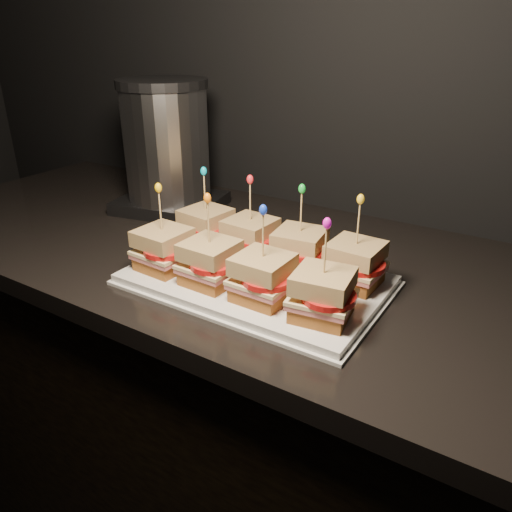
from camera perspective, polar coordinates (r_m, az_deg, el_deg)
The scene contains 64 objects.
cabinet at distance 1.16m, azimuth 17.71°, elevation -25.19°, with size 2.45×0.62×0.84m, color black.
granite_slab at distance 0.88m, azimuth 21.40°, elevation -6.17°, with size 2.49×0.66×0.04m, color black.
platter at distance 0.87m, azimuth 0.00°, elevation -2.76°, with size 0.43×0.26×0.02m, color white.
platter_rim at distance 0.87m, azimuth 0.00°, elevation -3.11°, with size 0.44×0.28×0.01m, color white.
sandwich_0_bread_bot at distance 0.98m, azimuth -5.65°, elevation 1.91°, with size 0.08×0.08×0.02m, color brown.
sandwich_0_ham at distance 0.98m, azimuth -5.69°, elevation 2.72°, with size 0.09×0.08×0.01m, color #B65F61.
sandwich_0_cheese at distance 0.97m, azimuth -5.71°, elevation 3.10°, with size 0.09×0.09×0.01m, color beige.
sandwich_0_tomato at distance 0.96m, azimuth -5.37°, elevation 3.27°, with size 0.08×0.08×0.01m, color red.
sandwich_0_bread_top at distance 0.96m, azimuth -5.77°, elevation 4.53°, with size 0.08×0.08×0.03m, color brown.
sandwich_0_pick at distance 0.95m, azimuth -5.88°, elevation 7.01°, with size 0.00×0.00×0.09m, color tan.
sandwich_0_frill at distance 0.94m, azimuth -6.00°, elevation 9.63°, with size 0.01×0.01×0.02m, color #08A1C0.
sandwich_1_bread_bot at distance 0.93m, azimuth -0.64°, elevation 0.60°, with size 0.08×0.08×0.02m, color brown.
sandwich_1_ham at distance 0.92m, azimuth -0.65°, elevation 1.46°, with size 0.09×0.08×0.01m, color #B65F61.
sandwich_1_cheese at distance 0.92m, azimuth -0.65°, elevation 1.86°, with size 0.09×0.09×0.01m, color beige.
sandwich_1_tomato at distance 0.91m, azimuth -0.22°, elevation 2.01°, with size 0.08×0.08×0.01m, color red.
sandwich_1_bread_top at distance 0.91m, azimuth -0.66°, elevation 3.36°, with size 0.08×0.08×0.03m, color brown.
sandwich_1_pick at distance 0.89m, azimuth -0.67°, elevation 5.98°, with size 0.00×0.00×0.09m, color tan.
sandwich_1_frill at distance 0.88m, azimuth -0.69°, elevation 8.75°, with size 0.01×0.01×0.02m, color red.
sandwich_2_bread_bot at distance 0.88m, azimuth 4.93°, elevation -0.85°, with size 0.08×0.08×0.02m, color brown.
sandwich_2_ham at distance 0.88m, azimuth 4.97°, elevation 0.04°, with size 0.09×0.08×0.01m, color #B65F61.
sandwich_2_cheese at distance 0.87m, azimuth 4.99°, elevation 0.45°, with size 0.09×0.09×0.01m, color beige.
sandwich_2_tomato at distance 0.86m, azimuth 5.53°, elevation 0.59°, with size 0.08×0.08×0.01m, color red.
sandwich_2_bread_top at distance 0.86m, azimuth 5.05°, elevation 2.02°, with size 0.08×0.08×0.03m, color brown.
sandwich_2_pick at distance 0.85m, azimuth 5.16°, elevation 4.76°, with size 0.00×0.00×0.09m, color tan.
sandwich_2_frill at distance 0.83m, azimuth 5.28°, elevation 7.67°, with size 0.01×0.01×0.02m, color green.
sandwich_3_bread_bot at distance 0.85m, azimuth 11.06°, elevation -2.45°, with size 0.08×0.08×0.02m, color brown.
sandwich_3_ham at distance 0.84m, azimuth 11.15°, elevation -1.53°, with size 0.09×0.08×0.01m, color #B65F61.
sandwich_3_cheese at distance 0.84m, azimuth 11.19°, elevation -1.10°, with size 0.09×0.09×0.01m, color beige.
sandwich_3_tomato at distance 0.82m, azimuth 11.84°, elevation -0.98°, with size 0.08×0.08×0.01m, color red.
sandwich_3_bread_top at distance 0.82m, azimuth 11.33°, elevation 0.52°, with size 0.08×0.08×0.03m, color brown.
sandwich_3_pick at distance 0.81m, azimuth 11.59°, elevation 3.35°, with size 0.00×0.00×0.09m, color tan.
sandwich_3_frill at distance 0.79m, azimuth 11.87°, elevation 6.38°, with size 0.01×0.01×0.02m, color yellow.
sandwich_4_bread_bot at distance 0.90m, azimuth -10.40°, elevation -0.70°, with size 0.08×0.08×0.02m, color brown.
sandwich_4_ham at distance 0.89m, azimuth -10.47°, elevation 0.18°, with size 0.09×0.08×0.01m, color #B65F61.
sandwich_4_cheese at distance 0.89m, azimuth -10.51°, elevation 0.59°, with size 0.09×0.09×0.01m, color beige.
sandwich_4_tomato at distance 0.87m, azimuth -10.22°, elevation 0.73°, with size 0.08×0.08×0.01m, color red.
sandwich_4_bread_top at distance 0.88m, azimuth -10.64°, elevation 2.13°, with size 0.08×0.08×0.03m, color brown.
sandwich_4_pick at distance 0.86m, azimuth -10.87°, elevation 4.81°, with size 0.00×0.00×0.09m, color tan.
sandwich_4_frill at distance 0.85m, azimuth -11.11°, elevation 7.67°, with size 0.01×0.01×0.02m, color yellow.
sandwich_5_bread_bot at distance 0.84m, azimuth -5.20°, elevation -2.31°, with size 0.08×0.08×0.02m, color brown.
sandwich_5_ham at distance 0.83m, azimuth -5.24°, elevation -1.39°, with size 0.09×0.08×0.01m, color #B65F61.
sandwich_5_cheese at distance 0.83m, azimuth -5.25°, elevation -0.95°, with size 0.09×0.09×0.01m, color beige.
sandwich_5_tomato at distance 0.81m, azimuth -4.86°, elevation -0.83°, with size 0.08×0.08×0.01m, color red.
sandwich_5_bread_top at distance 0.82m, azimuth -5.32°, elevation 0.68°, with size 0.08×0.08×0.03m, color brown.
sandwich_5_pick at distance 0.80m, azimuth -5.45°, elevation 3.55°, with size 0.00×0.00×0.09m, color tan.
sandwich_5_frill at distance 0.79m, azimuth -5.58°, elevation 6.61°, with size 0.01×0.01×0.02m, color orange.
sandwich_6_bread_bot at distance 0.79m, azimuth 0.76°, elevation -4.14°, with size 0.08×0.08×0.02m, color brown.
sandwich_6_ham at distance 0.78m, azimuth 0.77°, elevation -3.17°, with size 0.09×0.08×0.01m, color #B65F61.
sandwich_6_cheese at distance 0.78m, azimuth 0.77°, elevation -2.71°, with size 0.09×0.09×0.01m, color beige.
sandwich_6_tomato at distance 0.76m, azimuth 1.31°, elevation -2.61°, with size 0.08×0.08×0.01m, color red.
sandwich_6_bread_top at distance 0.76m, azimuth 0.78°, elevation -0.99°, with size 0.08×0.08×0.03m, color brown.
sandwich_6_pick at distance 0.75m, azimuth 0.80°, elevation 2.04°, with size 0.00×0.00×0.09m, color tan.
sandwich_6_frill at distance 0.73m, azimuth 0.82°, elevation 5.30°, with size 0.01×0.01×0.02m, color blue.
sandwich_7_bread_bot at distance 0.75m, azimuth 7.50°, elevation -6.13°, with size 0.08×0.08×0.02m, color brown.
sandwich_7_ham at distance 0.74m, azimuth 7.56°, elevation -5.13°, with size 0.09×0.08×0.01m, color #B65F61.
sandwich_7_cheese at distance 0.73m, azimuth 7.59°, elevation -4.65°, with size 0.09×0.09×0.01m, color beige.
sandwich_7_tomato at distance 0.72m, azimuth 8.28°, elevation -4.58°, with size 0.08×0.08×0.01m, color red.
sandwich_7_bread_top at distance 0.72m, azimuth 7.71°, elevation -2.87°, with size 0.08×0.08×0.03m, color brown.
sandwich_7_pick at distance 0.70m, azimuth 7.91°, elevation 0.30°, with size 0.00×0.00×0.09m, color tan.
sandwich_7_frill at distance 0.69m, azimuth 8.13°, elevation 3.72°, with size 0.01×0.01×0.02m, color #D411B7.
appliance_base at distance 1.25m, azimuth -9.68°, elevation 5.99°, with size 0.23×0.20×0.03m, color #262628.
appliance_body at distance 1.21m, azimuth -10.17°, elevation 12.36°, with size 0.20×0.20×0.25m, color silver.
appliance_lid at distance 1.19m, azimuth -10.69°, elevation 18.81°, with size 0.21×0.21×0.02m, color #262628.
appliance at distance 1.21m, azimuth -10.15°, elevation 12.14°, with size 0.23×0.20×0.30m, color silver, non-canonical shape.
Camera 1 is at (-0.25, 0.92, 1.29)m, focal length 35.00 mm.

